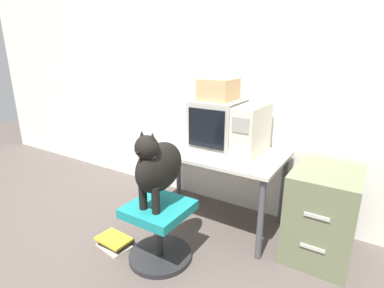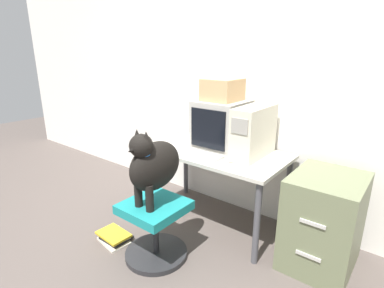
{
  "view_description": "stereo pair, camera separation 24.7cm",
  "coord_description": "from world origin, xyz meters",
  "px_view_note": "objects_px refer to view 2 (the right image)",
  "views": [
    {
      "loc": [
        1.21,
        -1.92,
        1.58
      ],
      "look_at": [
        -0.04,
        0.07,
        0.84
      ],
      "focal_mm": 28.0,
      "sensor_mm": 36.0,
      "label": 1
    },
    {
      "loc": [
        1.42,
        -1.78,
        1.58
      ],
      "look_at": [
        -0.04,
        0.07,
        0.84
      ],
      "focal_mm": 28.0,
      "sensor_mm": 36.0,
      "label": 2
    }
  ],
  "objects_px": {
    "dog": "(153,164)",
    "book_stack_floor": "(115,237)",
    "crt_monitor": "(221,124)",
    "office_chair": "(155,227)",
    "filing_cabinet": "(323,221)",
    "cardboard_box": "(223,90)",
    "pc_tower": "(254,132)",
    "keyboard": "(198,154)"
  },
  "relations": [
    {
      "from": "keyboard",
      "to": "filing_cabinet",
      "type": "distance_m",
      "value": 1.1
    },
    {
      "from": "pc_tower",
      "to": "keyboard",
      "type": "distance_m",
      "value": 0.5
    },
    {
      "from": "keyboard",
      "to": "cardboard_box",
      "type": "relative_size",
      "value": 1.39
    },
    {
      "from": "dog",
      "to": "cardboard_box",
      "type": "relative_size",
      "value": 1.9
    },
    {
      "from": "crt_monitor",
      "to": "dog",
      "type": "bearing_deg",
      "value": -93.7
    },
    {
      "from": "dog",
      "to": "filing_cabinet",
      "type": "xyz_separation_m",
      "value": [
        1.04,
        0.71,
        -0.42
      ]
    },
    {
      "from": "office_chair",
      "to": "dog",
      "type": "bearing_deg",
      "value": 90.0
    },
    {
      "from": "filing_cabinet",
      "to": "cardboard_box",
      "type": "height_order",
      "value": "cardboard_box"
    },
    {
      "from": "office_chair",
      "to": "dog",
      "type": "height_order",
      "value": "dog"
    },
    {
      "from": "crt_monitor",
      "to": "filing_cabinet",
      "type": "xyz_separation_m",
      "value": [
        0.99,
        -0.11,
        -0.57
      ]
    },
    {
      "from": "crt_monitor",
      "to": "book_stack_floor",
      "type": "xyz_separation_m",
      "value": [
        -0.47,
        -0.92,
        -0.89
      ]
    },
    {
      "from": "keyboard",
      "to": "office_chair",
      "type": "relative_size",
      "value": 0.87
    },
    {
      "from": "crt_monitor",
      "to": "dog",
      "type": "relative_size",
      "value": 0.74
    },
    {
      "from": "dog",
      "to": "book_stack_floor",
      "type": "distance_m",
      "value": 0.86
    },
    {
      "from": "dog",
      "to": "filing_cabinet",
      "type": "distance_m",
      "value": 1.33
    },
    {
      "from": "pc_tower",
      "to": "cardboard_box",
      "type": "bearing_deg",
      "value": 172.4
    },
    {
      "from": "office_chair",
      "to": "filing_cabinet",
      "type": "xyz_separation_m",
      "value": [
        1.04,
        0.72,
        0.1
      ]
    },
    {
      "from": "dog",
      "to": "keyboard",
      "type": "bearing_deg",
      "value": 86.7
    },
    {
      "from": "crt_monitor",
      "to": "book_stack_floor",
      "type": "distance_m",
      "value": 1.36
    },
    {
      "from": "pc_tower",
      "to": "cardboard_box",
      "type": "xyz_separation_m",
      "value": [
        -0.35,
        0.05,
        0.32
      ]
    },
    {
      "from": "crt_monitor",
      "to": "office_chair",
      "type": "xyz_separation_m",
      "value": [
        -0.05,
        -0.83,
        -0.67
      ]
    },
    {
      "from": "keyboard",
      "to": "cardboard_box",
      "type": "xyz_separation_m",
      "value": [
        0.02,
        0.32,
        0.52
      ]
    },
    {
      "from": "pc_tower",
      "to": "book_stack_floor",
      "type": "bearing_deg",
      "value": -133.08
    },
    {
      "from": "pc_tower",
      "to": "cardboard_box",
      "type": "distance_m",
      "value": 0.47
    },
    {
      "from": "keyboard",
      "to": "pc_tower",
      "type": "bearing_deg",
      "value": 36.23
    },
    {
      "from": "keyboard",
      "to": "book_stack_floor",
      "type": "height_order",
      "value": "keyboard"
    },
    {
      "from": "cardboard_box",
      "to": "keyboard",
      "type": "bearing_deg",
      "value": -94.3
    },
    {
      "from": "crt_monitor",
      "to": "keyboard",
      "type": "height_order",
      "value": "crt_monitor"
    },
    {
      "from": "pc_tower",
      "to": "keyboard",
      "type": "height_order",
      "value": "pc_tower"
    },
    {
      "from": "filing_cabinet",
      "to": "crt_monitor",
      "type": "bearing_deg",
      "value": 173.65
    },
    {
      "from": "crt_monitor",
      "to": "dog",
      "type": "distance_m",
      "value": 0.84
    },
    {
      "from": "dog",
      "to": "filing_cabinet",
      "type": "height_order",
      "value": "dog"
    },
    {
      "from": "keyboard",
      "to": "filing_cabinet",
      "type": "xyz_separation_m",
      "value": [
        1.02,
        0.21,
        -0.37
      ]
    },
    {
      "from": "filing_cabinet",
      "to": "office_chair",
      "type": "bearing_deg",
      "value": -145.49
    },
    {
      "from": "office_chair",
      "to": "cardboard_box",
      "type": "bearing_deg",
      "value": 86.35
    },
    {
      "from": "office_chair",
      "to": "filing_cabinet",
      "type": "distance_m",
      "value": 1.27
    },
    {
      "from": "office_chair",
      "to": "filing_cabinet",
      "type": "bearing_deg",
      "value": 34.51
    },
    {
      "from": "crt_monitor",
      "to": "pc_tower",
      "type": "bearing_deg",
      "value": -6.97
    },
    {
      "from": "pc_tower",
      "to": "keyboard",
      "type": "relative_size",
      "value": 1.15
    },
    {
      "from": "pc_tower",
      "to": "book_stack_floor",
      "type": "relative_size",
      "value": 1.65
    },
    {
      "from": "filing_cabinet",
      "to": "pc_tower",
      "type": "bearing_deg",
      "value": 173.99
    },
    {
      "from": "filing_cabinet",
      "to": "book_stack_floor",
      "type": "distance_m",
      "value": 1.7
    }
  ]
}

